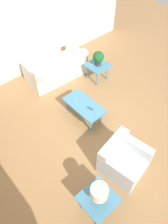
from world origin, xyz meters
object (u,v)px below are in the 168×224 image
object	(u,v)px
potted_plant	(98,58)
armchair	(123,160)
table_lamp	(99,193)
side_table_lamp	(98,200)
side_table_plant	(98,67)
sofa	(57,69)
coffee_table	(84,106)

from	to	relation	value
potted_plant	armchair	bearing A→B (deg)	145.90
table_lamp	potted_plant	bearing A→B (deg)	-44.15
side_table_lamp	armchair	bearing A→B (deg)	-74.40
armchair	side_table_plant	world-z (taller)	armchair
sofa	table_lamp	bearing A→B (deg)	67.40
side_table_plant	armchair	bearing A→B (deg)	145.90
coffee_table	table_lamp	world-z (taller)	table_lamp
sofa	side_table_lamp	distance (m)	3.94
side_table_plant	table_lamp	world-z (taller)	table_lamp
side_table_plant	side_table_lamp	xyz separation A→B (m)	(-2.67, 2.59, 0.00)
armchair	side_table_plant	distance (m)	2.90
sofa	potted_plant	bearing A→B (deg)	138.17
sofa	side_table_lamp	bearing A→B (deg)	67.40
coffee_table	potted_plant	bearing A→B (deg)	-57.00
sofa	table_lamp	distance (m)	3.97
armchair	potted_plant	bearing A→B (deg)	46.88
coffee_table	table_lamp	xyz separation A→B (m)	(-1.85, 1.33, 0.41)
armchair	side_table_lamp	distance (m)	1.01
sofa	coffee_table	size ratio (longest dim) A/B	1.68
side_table_plant	table_lamp	bearing A→B (deg)	135.85
side_table_plant	side_table_lamp	distance (m)	3.72
table_lamp	sofa	bearing A→B (deg)	-26.60
sofa	coffee_table	distance (m)	1.73
side_table_plant	table_lamp	distance (m)	3.74
side_table_lamp	table_lamp	world-z (taller)	table_lamp
side_table_lamp	table_lamp	xyz separation A→B (m)	(0.00, -0.00, 0.34)
sofa	potted_plant	xyz separation A→B (m)	(-0.85, -0.83, 0.46)
coffee_table	table_lamp	bearing A→B (deg)	144.31
potted_plant	side_table_plant	bearing A→B (deg)	-90.00
sofa	side_table_plant	bearing A→B (deg)	138.17
potted_plant	coffee_table	bearing A→B (deg)	123.00
sofa	side_table_lamp	xyz separation A→B (m)	(-3.52, 1.76, 0.15)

